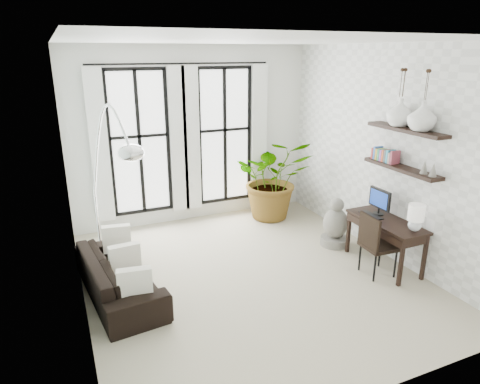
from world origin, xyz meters
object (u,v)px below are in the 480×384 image
sofa (119,275)px  plant (273,178)px  buddha (335,225)px  desk_chair (375,241)px  desk (389,224)px  arc_lamp (109,145)px

sofa → plant: (3.16, 1.67, 0.50)m
sofa → buddha: buddha is taller
desk_chair → buddha: size_ratio=1.12×
desk → desk_chair: (-0.33, -0.11, -0.17)m
buddha → plant: bearing=103.0°
plant → desk_chair: bearing=-84.5°
arc_lamp → buddha: (3.42, -0.49, -1.54)m
desk → buddha: size_ratio=1.50×
sofa → desk_chair: desk_chair is taller
sofa → buddha: size_ratio=2.36×
arc_lamp → buddha: size_ratio=2.98×
desk_chair → arc_lamp: arc_lamp is taller
plant → desk: (0.58, -2.48, -0.09)m
sofa → buddha: (3.52, 0.14, 0.06)m
plant → arc_lamp: size_ratio=0.64×
desk_chair → buddha: (0.11, 1.06, -0.18)m
sofa → desk_chair: size_ratio=2.10×
plant → desk: plant is taller
plant → buddha: size_ratio=1.91×
desk_chair → buddha: desk_chair is taller
arc_lamp → buddha: arc_lamp is taller
sofa → desk: desk is taller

